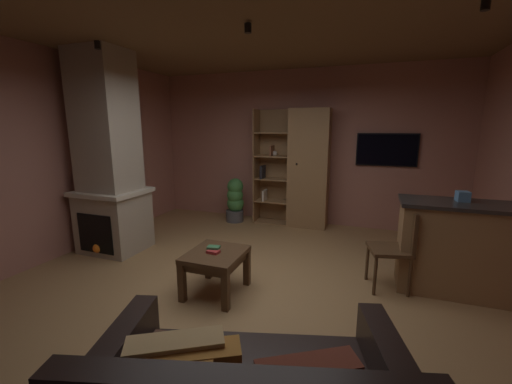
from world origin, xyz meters
The scene contains 18 objects.
floor centered at (0.00, 0.00, -0.01)m, with size 5.63×5.71×0.02m, color #A37A4C.
wall_back centered at (0.00, 2.89, 1.41)m, with size 5.75×0.06×2.83m, color #AD7060.
wall_left centered at (-2.84, 0.00, 1.41)m, with size 0.06×5.71×2.83m, color #AD7060.
ceiling centered at (0.00, 0.00, 2.84)m, with size 5.63×5.71×0.02m, color brown.
window_pane_back centered at (-0.61, 2.85, 1.37)m, with size 0.59×0.01×0.76m, color white.
stone_fireplace centered at (-2.26, 0.48, 1.28)m, with size 0.92×0.81×2.83m.
bookshelf_cabinet centered at (0.12, 2.61, 1.05)m, with size 1.36×0.41×2.12m.
kitchen_bar_counter centered at (2.36, 0.76, 0.51)m, with size 1.56×0.57×1.02m.
tissue_box centered at (2.20, 0.83, 1.07)m, with size 0.12×0.12×0.11m, color #598CBF.
coffee_table centered at (-0.26, -0.16, 0.38)m, with size 0.58×0.66×0.47m.
table_book_0 centered at (-0.28, -0.18, 0.49)m, with size 0.13×0.09×0.03m, color #B22D2D.
table_book_1 centered at (-0.30, -0.13, 0.51)m, with size 0.13×0.09×0.02m, color #387247.
dining_chair centered at (1.59, 0.62, 0.53)m, with size 0.51×0.51×0.92m.
potted_floor_plant centered at (-1.16, 2.42, 0.43)m, with size 0.35×0.35×0.85m.
wall_mounted_tv centered at (1.49, 2.82, 1.42)m, with size 0.98×0.06×0.55m.
track_light_spot_0 centered at (-1.90, 0.11, 2.76)m, with size 0.07×0.07×0.09m, color black.
track_light_spot_1 centered at (0.02, 0.11, 2.76)m, with size 0.07×0.07×0.09m, color black.
track_light_spot_2 centered at (2.02, 0.17, 2.76)m, with size 0.07×0.07×0.09m, color black.
Camera 1 is at (1.26, -3.06, 1.80)m, focal length 22.39 mm.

